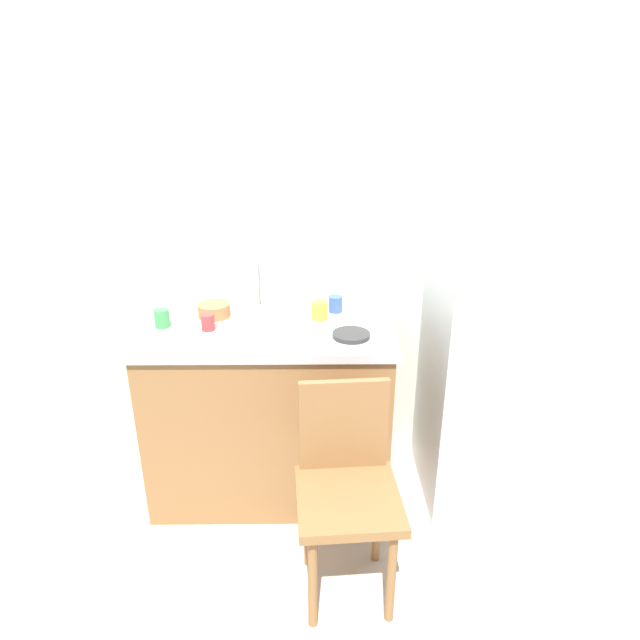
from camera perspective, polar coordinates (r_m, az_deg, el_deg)
The scene contains 14 objects.
ground_plane at distance 2.56m, azimuth -3.89°, elevation -25.96°, with size 8.00×8.00×0.00m, color #BCB2A3.
back_wall at distance 2.78m, azimuth -3.46°, elevation 8.91°, with size 4.80×0.10×2.53m, color silver.
cabinet_base at distance 2.78m, azimuth -5.24°, elevation -9.71°, with size 1.14×0.60×0.87m, color olive.
countertop at distance 2.57m, azimuth -5.60°, elevation -1.04°, with size 1.18×0.64×0.04m, color #B7B7BC.
faucet at distance 2.75m, azimuth -6.72°, elevation 4.05°, with size 0.02×0.02×0.28m, color #B7B7BC.
refrigerator at distance 2.77m, azimuth 17.32°, elevation -4.87°, with size 0.57×0.61×1.38m, color silver.
chair at distance 2.24m, azimuth 2.80°, elevation -16.74°, with size 0.43×0.43×0.89m.
dish_tray at distance 2.59m, azimuth -5.89°, elevation 0.21°, with size 0.28×0.20×0.05m, color white.
terracotta_bowl at distance 2.70m, azimuth -11.07°, elevation 1.01°, with size 0.16×0.16×0.07m, color #C67042.
hotplate at distance 2.43m, azimuth 3.30°, elevation -1.58°, with size 0.17×0.17×0.02m, color #2D2D2D.
cup_yellow at distance 2.61m, azimuth -0.03°, elevation 1.01°, with size 0.08×0.08×0.09m, color yellow.
cup_green at distance 2.63m, azimuth -16.27°, elevation 0.19°, with size 0.07×0.07×0.09m, color green.
cup_blue at distance 2.70m, azimuth 1.64°, elevation 1.69°, with size 0.07×0.07×0.08m, color blue.
cup_red at distance 2.54m, azimuth -11.70°, elevation -0.24°, with size 0.06×0.06×0.08m, color red.
Camera 1 is at (0.14, -1.70, 1.91)m, focal length 30.46 mm.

